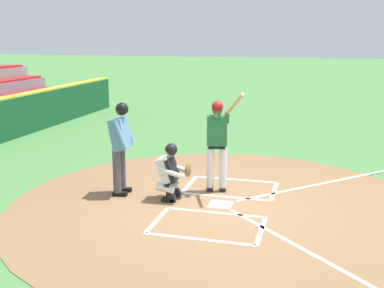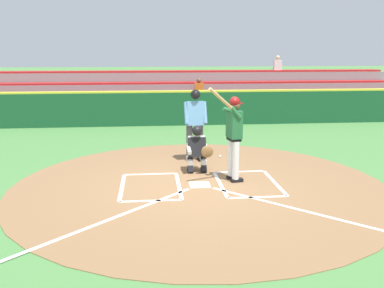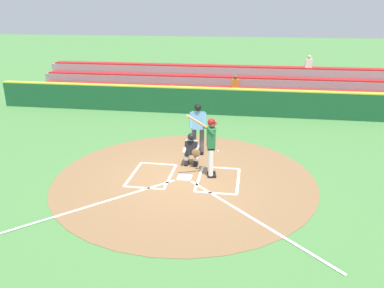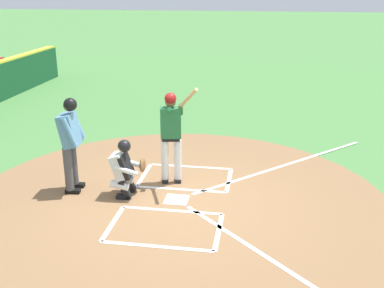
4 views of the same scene
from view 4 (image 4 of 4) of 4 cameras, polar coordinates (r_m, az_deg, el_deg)
ground_plane at (r=8.73m, az=-1.92°, el=-6.95°), size 120.00×120.00×0.00m
dirt_circle at (r=8.73m, az=-1.92°, el=-6.92°), size 8.00×8.00×0.01m
home_plate_and_chalk at (r=8.61m, az=3.88°, el=-7.26°), size 7.93×4.91×0.01m
batter at (r=9.06m, az=-2.55°, el=1.55°), size 0.86×0.85×2.13m
catcher at (r=8.77m, az=-8.32°, el=-2.80°), size 0.59×0.60×1.13m
plate_umpire at (r=9.01m, az=-14.80°, el=0.66°), size 0.60×0.44×1.86m
baseball at (r=10.08m, az=-14.18°, el=-3.59°), size 0.07×0.07×0.07m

